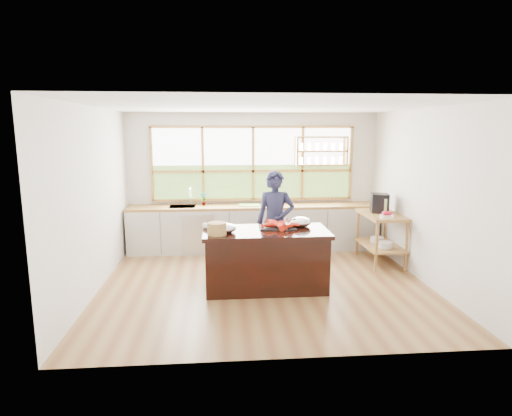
{
  "coord_description": "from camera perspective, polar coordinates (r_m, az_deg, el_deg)",
  "views": [
    {
      "loc": [
        -0.66,
        -6.33,
        2.36
      ],
      "look_at": [
        -0.12,
        0.15,
        1.17
      ],
      "focal_mm": 30.0,
      "sensor_mm": 36.0,
      "label": 1
    }
  ],
  "objects": [
    {
      "name": "mixing_bowl_left",
      "position": [
        6.2,
        -4.04,
        -2.69
      ],
      "size": [
        0.3,
        0.3,
        0.14
      ],
      "primitive_type": "ellipsoid",
      "color": "silver",
      "rests_on": "island"
    },
    {
      "name": "mixing_bowl_right",
      "position": [
        6.6,
        5.95,
        -1.86
      ],
      "size": [
        0.33,
        0.33,
        0.16
      ],
      "primitive_type": "ellipsoid",
      "color": "silver",
      "rests_on": "island"
    },
    {
      "name": "back_counter",
      "position": [
        8.51,
        -0.35,
        -2.6
      ],
      "size": [
        4.9,
        0.63,
        0.9
      ],
      "color": "beige",
      "rests_on": "ground_plane"
    },
    {
      "name": "room_shell",
      "position": [
        6.9,
        0.92,
        5.29
      ],
      "size": [
        5.02,
        4.52,
        2.71
      ],
      "color": "silver",
      "rests_on": "ground_plane"
    },
    {
      "name": "lobster_pile",
      "position": [
        6.45,
        3.1,
        -2.21
      ],
      "size": [
        0.52,
        0.48,
        0.08
      ],
      "color": "red",
      "rests_on": "slate_board"
    },
    {
      "name": "ground_plane",
      "position": [
        6.78,
        1.11,
        -10.01
      ],
      "size": [
        5.0,
        5.0,
        0.0
      ],
      "primitive_type": "plane",
      "color": "olive"
    },
    {
      "name": "island",
      "position": [
        6.45,
        1.3,
        -6.84
      ],
      "size": [
        1.85,
        0.9,
        0.9
      ],
      "color": "black",
      "rests_on": "ground_plane"
    },
    {
      "name": "cook",
      "position": [
        7.04,
        2.57,
        -1.98
      ],
      "size": [
        0.7,
        0.53,
        1.72
      ],
      "primitive_type": "imported",
      "rotation": [
        0.0,
        0.0,
        -0.21
      ],
      "color": "#1D1E3A",
      "rests_on": "ground_plane"
    },
    {
      "name": "slate_board",
      "position": [
        6.49,
        2.87,
        -2.58
      ],
      "size": [
        0.56,
        0.42,
        0.02
      ],
      "primitive_type": "cube",
      "rotation": [
        0.0,
        0.0,
        -0.03
      ],
      "color": "black",
      "rests_on": "island"
    },
    {
      "name": "potted_plant",
      "position": [
        8.44,
        -7.01,
        1.23
      ],
      "size": [
        0.16,
        0.14,
        0.27
      ],
      "primitive_type": "imported",
      "rotation": [
        0.0,
        0.0,
        0.32
      ],
      "color": "slate",
      "rests_on": "back_counter"
    },
    {
      "name": "espresso_machine",
      "position": [
        8.0,
        16.15,
        0.65
      ],
      "size": [
        0.36,
        0.37,
        0.34
      ],
      "primitive_type": "cube",
      "rotation": [
        0.0,
        0.0,
        -0.22
      ],
      "color": "black",
      "rests_on": "right_shelf_unit"
    },
    {
      "name": "fruit_bowl",
      "position": [
        7.56,
        17.05,
        -0.91
      ],
      "size": [
        0.23,
        0.23,
        0.11
      ],
      "color": "silver",
      "rests_on": "right_shelf_unit"
    },
    {
      "name": "wine_glass",
      "position": [
        6.13,
        4.2,
        -1.9
      ],
      "size": [
        0.08,
        0.08,
        0.22
      ],
      "color": "white",
      "rests_on": "island"
    },
    {
      "name": "parchment_roll",
      "position": [
        6.41,
        -6.16,
        -2.51
      ],
      "size": [
        0.24,
        0.29,
        0.08
      ],
      "primitive_type": "cylinder",
      "rotation": [
        1.57,
        0.0,
        0.63
      ],
      "color": "silver",
      "rests_on": "island"
    },
    {
      "name": "wicker_basket",
      "position": [
        6.08,
        -5.24,
        -2.75
      ],
      "size": [
        0.27,
        0.27,
        0.17
      ],
      "primitive_type": "cylinder",
      "color": "#A97944",
      "rests_on": "island"
    },
    {
      "name": "right_shelf_unit",
      "position": [
        7.95,
        16.35,
        -2.83
      ],
      "size": [
        0.62,
        1.1,
        0.9
      ],
      "color": "olive",
      "rests_on": "ground_plane"
    },
    {
      "name": "cutting_board",
      "position": [
        8.41,
        -0.91,
        0.4
      ],
      "size": [
        0.45,
        0.37,
        0.01
      ],
      "primitive_type": "cube",
      "rotation": [
        0.0,
        0.0,
        -0.18
      ],
      "color": "#6CB540",
      "rests_on": "back_counter"
    },
    {
      "name": "wine_bottle",
      "position": [
        7.89,
        16.86,
        0.22
      ],
      "size": [
        0.07,
        0.07,
        0.27
      ],
      "primitive_type": "cylinder",
      "rotation": [
        0.0,
        0.0,
        -0.13
      ],
      "color": "#A9C667",
      "rests_on": "right_shelf_unit"
    }
  ]
}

